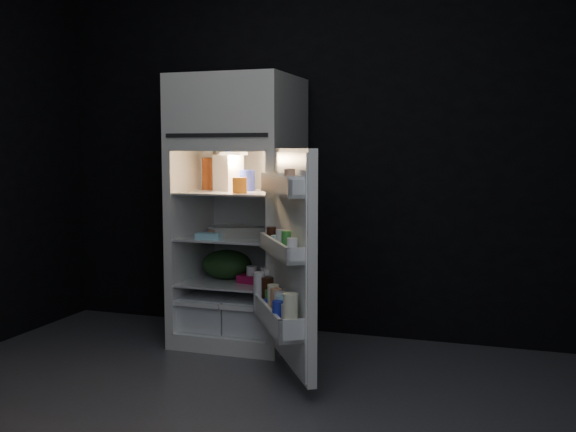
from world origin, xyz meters
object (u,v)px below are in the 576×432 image
(refrigerator, at_px, (240,201))
(egg_carton, at_px, (240,232))
(fridge_door, at_px, (288,263))
(yogurt_tray, at_px, (260,279))
(milk_jug, at_px, (228,173))

(refrigerator, xyz_separation_m, egg_carton, (0.05, -0.13, -0.19))
(fridge_door, bearing_deg, refrigerator, 129.71)
(fridge_door, bearing_deg, yogurt_tray, 123.64)
(yogurt_tray, bearing_deg, refrigerator, 163.46)
(refrigerator, height_order, yogurt_tray, refrigerator)
(fridge_door, distance_m, yogurt_tray, 0.74)
(egg_carton, bearing_deg, milk_jug, 117.34)
(milk_jug, height_order, egg_carton, milk_jug)
(egg_carton, distance_m, yogurt_tray, 0.34)
(refrigerator, distance_m, milk_jug, 0.21)
(fridge_door, xyz_separation_m, yogurt_tray, (-0.39, 0.59, -0.23))
(refrigerator, xyz_separation_m, fridge_door, (0.58, -0.69, -0.28))
(refrigerator, bearing_deg, egg_carton, -67.83)
(refrigerator, distance_m, yogurt_tray, 0.55)
(refrigerator, height_order, milk_jug, refrigerator)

